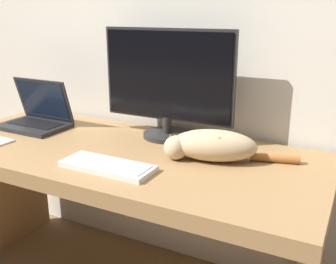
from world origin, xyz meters
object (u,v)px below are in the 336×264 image
at_px(monitor, 167,83).
at_px(cat, 211,145).
at_px(laptop, 37,118).
at_px(external_keyboard, 107,166).

xyz_separation_m(monitor, cat, (0.28, -0.18, -0.19)).
bearing_deg(monitor, laptop, -166.86).
height_order(monitor, laptop, monitor).
xyz_separation_m(monitor, laptop, (-0.65, -0.15, -0.20)).
bearing_deg(laptop, monitor, 14.23).
distance_m(laptop, external_keyboard, 0.69).
bearing_deg(laptop, external_keyboard, -23.52).
height_order(monitor, external_keyboard, monitor).
distance_m(monitor, external_keyboard, 0.50).
bearing_deg(cat, monitor, 132.02).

